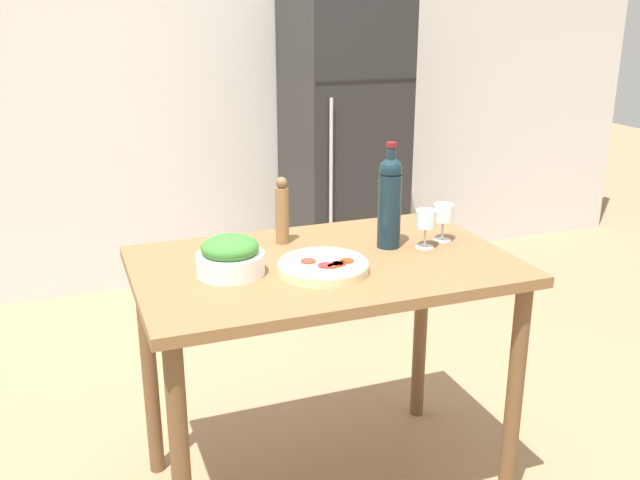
# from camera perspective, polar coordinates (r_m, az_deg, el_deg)

# --- Properties ---
(wall_back) EXTENTS (6.40, 0.09, 2.60)m
(wall_back) POSITION_cam_1_polar(r_m,az_deg,el_deg) (4.41, -10.50, 13.00)
(wall_back) COLOR silver
(wall_back) RESTS_ON ground_plane
(refrigerator) EXTENTS (0.61, 0.71, 1.81)m
(refrigerator) POSITION_cam_1_polar(r_m,az_deg,el_deg) (4.33, 1.79, 7.83)
(refrigerator) COLOR black
(refrigerator) RESTS_ON ground_plane
(prep_counter) EXTENTS (1.24, 0.78, 0.89)m
(prep_counter) POSITION_cam_1_polar(r_m,az_deg,el_deg) (2.39, 0.33, -4.44)
(prep_counter) COLOR brown
(prep_counter) RESTS_ON ground_plane
(wine_bottle) EXTENTS (0.08, 0.08, 0.37)m
(wine_bottle) POSITION_cam_1_polar(r_m,az_deg,el_deg) (2.45, 5.59, 3.20)
(wine_bottle) COLOR #142833
(wine_bottle) RESTS_ON prep_counter
(wine_glass_near) EXTENTS (0.07, 0.07, 0.14)m
(wine_glass_near) POSITION_cam_1_polar(r_m,az_deg,el_deg) (2.47, 8.46, 1.52)
(wine_glass_near) COLOR silver
(wine_glass_near) RESTS_ON prep_counter
(wine_glass_far) EXTENTS (0.07, 0.07, 0.14)m
(wine_glass_far) POSITION_cam_1_polar(r_m,az_deg,el_deg) (2.55, 9.83, 2.00)
(wine_glass_far) COLOR silver
(wine_glass_far) RESTS_ON prep_counter
(pepper_mill) EXTENTS (0.05, 0.05, 0.24)m
(pepper_mill) POSITION_cam_1_polar(r_m,az_deg,el_deg) (2.49, -3.05, 2.29)
(pepper_mill) COLOR olive
(pepper_mill) RESTS_ON prep_counter
(salad_bowl) EXTENTS (0.21, 0.21, 0.13)m
(salad_bowl) POSITION_cam_1_polar(r_m,az_deg,el_deg) (2.23, -7.20, -1.32)
(salad_bowl) COLOR white
(salad_bowl) RESTS_ON prep_counter
(homemade_pizza) EXTENTS (0.29, 0.29, 0.04)m
(homemade_pizza) POSITION_cam_1_polar(r_m,az_deg,el_deg) (2.25, 0.26, -2.11)
(homemade_pizza) COLOR beige
(homemade_pizza) RESTS_ON prep_counter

